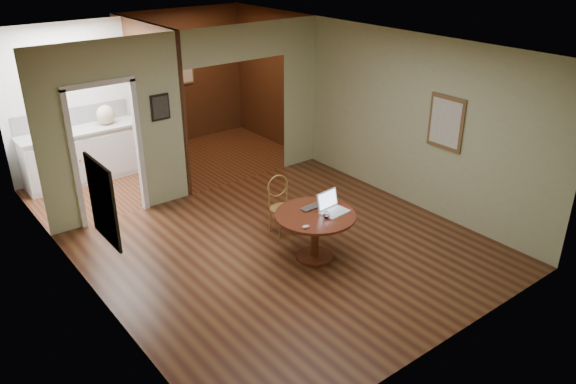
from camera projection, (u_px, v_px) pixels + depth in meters
floor at (291, 251)px, 7.78m from camera, size 5.00×5.00×0.00m
room_shell at (152, 116)px, 9.20m from camera, size 5.20×7.50×5.00m
dining_table at (315, 226)px, 7.42m from camera, size 1.07×1.07×0.67m
chair at (281, 202)px, 8.10m from camera, size 0.41×0.41×0.88m
open_laptop at (331, 206)px, 7.40m from camera, size 0.39×0.35×0.26m
closed_laptop at (314, 208)px, 7.47m from camera, size 0.32×0.22×0.02m
mouse at (306, 227)px, 6.98m from camera, size 0.11×0.08×0.04m
wine_glass at (326, 214)px, 7.22m from camera, size 0.09×0.09×0.10m
pen at (327, 217)px, 7.26m from camera, size 0.12×0.06×0.01m
kitchen_cabinet at (83, 155)px, 9.84m from camera, size 2.06×0.60×0.94m
grocery_bag at (105, 115)px, 9.85m from camera, size 0.43×0.41×0.34m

